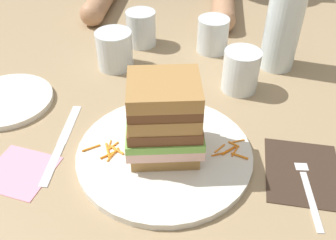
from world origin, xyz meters
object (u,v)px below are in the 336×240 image
at_px(main_plate, 166,154).
at_px(juice_glass, 241,72).
at_px(side_plate, 7,100).
at_px(water_bottle, 284,20).
at_px(empty_tumbler_1, 115,50).
at_px(fork, 307,182).
at_px(napkin_pink, 20,171).
at_px(sandwich, 166,120).
at_px(napkin_dark, 303,172).
at_px(knife, 61,144).
at_px(empty_tumbler_0, 141,28).
at_px(empty_tumbler_2, 213,35).

bearing_deg(main_plate, juice_glass, 59.54).
bearing_deg(side_plate, juice_glass, 12.70).
xyz_separation_m(water_bottle, empty_tumbler_1, (-0.35, -0.04, -0.07)).
height_order(fork, napkin_pink, fork).
distance_m(sandwich, empty_tumbler_1, 0.30).
distance_m(napkin_dark, empty_tumbler_1, 0.46).
height_order(water_bottle, side_plate, water_bottle).
distance_m(napkin_dark, juice_glass, 0.24).
bearing_deg(sandwich, knife, 177.59).
xyz_separation_m(main_plate, empty_tumbler_0, (-0.10, 0.37, 0.03)).
height_order(napkin_dark, side_plate, side_plate).
xyz_separation_m(sandwich, empty_tumbler_1, (-0.14, 0.27, -0.04)).
relative_size(fork, empty_tumbler_1, 2.06).
xyz_separation_m(napkin_dark, side_plate, (-0.54, 0.12, 0.00)).
bearing_deg(fork, sandwich, 171.36).
distance_m(sandwich, juice_glass, 0.25).
height_order(juice_glass, empty_tumbler_2, juice_glass).
bearing_deg(napkin_pink, empty_tumbler_1, 76.07).
relative_size(main_plate, napkin_pink, 2.87).
bearing_deg(knife, fork, -5.84).
relative_size(sandwich, napkin_pink, 1.36).
relative_size(empty_tumbler_0, napkin_pink, 0.82).
xyz_separation_m(main_plate, empty_tumbler_1, (-0.14, 0.27, 0.03)).
bearing_deg(sandwich, water_bottle, 56.21).
bearing_deg(water_bottle, fork, -88.12).
height_order(sandwich, empty_tumbler_0, sandwich).
relative_size(empty_tumbler_0, empty_tumbler_1, 1.00).
bearing_deg(napkin_pink, main_plate, 15.10).
xyz_separation_m(napkin_dark, empty_tumbler_0, (-0.32, 0.38, 0.04)).
distance_m(fork, empty_tumbler_1, 0.47).
bearing_deg(juice_glass, empty_tumbler_0, 144.13).
xyz_separation_m(juice_glass, water_bottle, (0.08, 0.10, 0.07)).
bearing_deg(main_plate, empty_tumbler_1, 118.11).
distance_m(juice_glass, empty_tumbler_2, 0.16).
bearing_deg(water_bottle, empty_tumbler_0, 168.19).
bearing_deg(side_plate, napkin_pink, -60.05).
distance_m(main_plate, empty_tumbler_2, 0.37).
distance_m(knife, napkin_pink, 0.08).
relative_size(juice_glass, water_bottle, 0.35).
xyz_separation_m(empty_tumbler_2, side_plate, (-0.39, -0.25, -0.03)).
xyz_separation_m(sandwich, side_plate, (-0.32, 0.11, -0.07)).
height_order(juice_glass, water_bottle, water_bottle).
bearing_deg(main_plate, empty_tumbler_0, 105.41).
height_order(main_plate, empty_tumbler_1, empty_tumbler_1).
height_order(sandwich, napkin_pink, sandwich).
bearing_deg(empty_tumbler_2, main_plate, -100.27).
bearing_deg(water_bottle, knife, -142.03).
bearing_deg(empty_tumbler_2, knife, -124.69).
bearing_deg(knife, empty_tumbler_1, 81.79).
xyz_separation_m(water_bottle, side_plate, (-0.53, -0.20, -0.10)).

